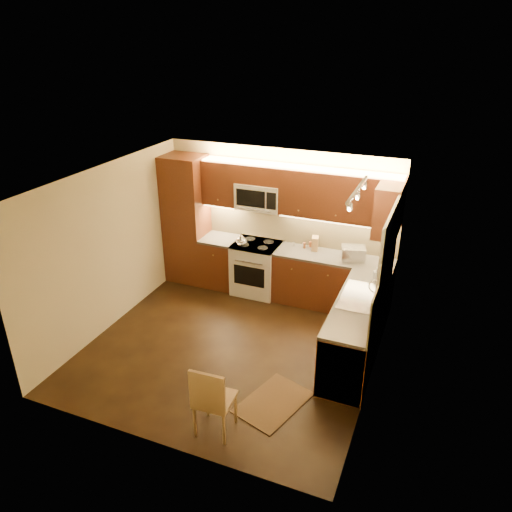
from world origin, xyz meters
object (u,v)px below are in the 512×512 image
at_px(sink, 361,292).
at_px(kettle, 241,239).
at_px(microwave, 259,196).
at_px(stove, 256,268).
at_px(knife_block, 315,243).
at_px(dining_chair, 215,397).
at_px(soap_bottle, 377,273).
at_px(toaster_oven, 353,253).

bearing_deg(sink, kettle, 156.35).
distance_m(microwave, kettle, 0.78).
xyz_separation_m(stove, sink, (2.00, -1.12, 0.52)).
distance_m(sink, kettle, 2.41).
distance_m(microwave, knife_block, 1.21).
distance_m(sink, dining_chair, 2.48).
height_order(kettle, soap_bottle, kettle).
relative_size(soap_bottle, dining_chair, 0.20).
bearing_deg(microwave, knife_block, 1.70).
height_order(toaster_oven, knife_block, knife_block).
height_order(stove, toaster_oven, toaster_oven).
bearing_deg(kettle, stove, 18.14).
bearing_deg(dining_chair, soap_bottle, 61.46).
bearing_deg(sink, microwave, 147.79).
bearing_deg(kettle, toaster_oven, -12.87).
bearing_deg(kettle, knife_block, -3.39).
relative_size(sink, knife_block, 3.72).
bearing_deg(knife_block, soap_bottle, -43.97).
xyz_separation_m(stove, toaster_oven, (1.64, 0.03, 0.55)).
xyz_separation_m(toaster_oven, knife_block, (-0.67, 0.14, 0.01)).
xyz_separation_m(stove, soap_bottle, (2.10, -0.52, 0.54)).
distance_m(microwave, soap_bottle, 2.32).
distance_m(stove, soap_bottle, 2.23).
bearing_deg(soap_bottle, sink, -119.50).
height_order(sink, knife_block, knife_block).
distance_m(knife_block, dining_chair, 3.45).
relative_size(sink, dining_chair, 0.92).
bearing_deg(dining_chair, toaster_oven, 72.54).
distance_m(stove, sink, 2.35).
bearing_deg(microwave, toaster_oven, -3.81).
bearing_deg(knife_block, dining_chair, -105.60).
bearing_deg(toaster_oven, kettle, 169.75).
bearing_deg(microwave, sink, -32.21).
height_order(toaster_oven, dining_chair, toaster_oven).
relative_size(kettle, soap_bottle, 1.09).
relative_size(microwave, toaster_oven, 2.09).
distance_m(microwave, toaster_oven, 1.79).
height_order(stove, knife_block, knife_block).
relative_size(sink, toaster_oven, 2.37).
relative_size(kettle, knife_block, 0.90).
bearing_deg(knife_block, microwave, 168.98).
distance_m(kettle, knife_block, 1.23).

